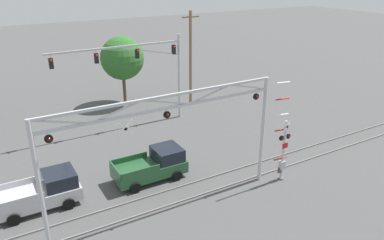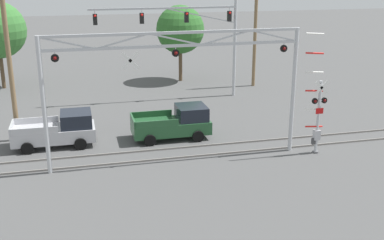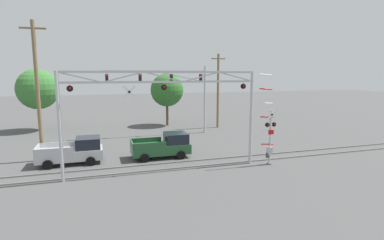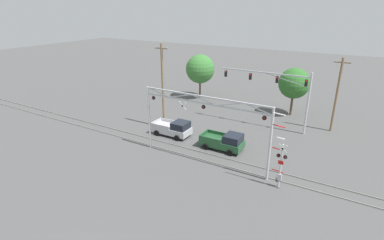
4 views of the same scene
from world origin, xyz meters
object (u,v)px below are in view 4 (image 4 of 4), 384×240
object	(u,v)px
crossing_gantry	(203,116)
crossing_signal_mast	(280,164)
background_tree_far_left_verge	(294,83)
utility_pole_right	(337,94)
pickup_truck_following	(174,128)
utility_pole_left	(163,86)
background_tree_beyond_span	(200,69)
pickup_truck_lead	(224,142)
traffic_signal_span	(284,88)

from	to	relation	value
crossing_gantry	crossing_signal_mast	distance (m)	8.21
crossing_gantry	background_tree_far_left_verge	bearing A→B (deg)	76.80
utility_pole_right	background_tree_far_left_verge	bearing A→B (deg)	149.21
crossing_signal_mast	pickup_truck_following	distance (m)	14.61
pickup_truck_following	utility_pole_left	distance (m)	5.36
crossing_signal_mast	background_tree_beyond_span	bearing A→B (deg)	132.96
crossing_signal_mast	utility_pole_right	size ratio (longest dim) A/B	0.73
utility_pole_left	crossing_gantry	bearing A→B (deg)	-32.51
utility_pole_left	utility_pole_right	xyz separation A→B (m)	(18.60, 9.63, -0.73)
crossing_gantry	pickup_truck_lead	bearing A→B (deg)	78.73
utility_pole_left	background_tree_far_left_verge	size ratio (longest dim) A/B	1.57
traffic_signal_span	utility_pole_left	distance (m)	14.69
crossing_gantry	background_tree_beyond_span	world-z (taller)	background_tree_beyond_span
traffic_signal_span	background_tree_beyond_span	bearing A→B (deg)	155.57
crossing_gantry	background_tree_far_left_verge	world-z (taller)	crossing_gantry
traffic_signal_span	utility_pole_left	size ratio (longest dim) A/B	1.06
utility_pole_left	crossing_signal_mast	bearing A→B (deg)	-20.71
pickup_truck_lead	utility_pole_right	bearing A→B (deg)	50.80
pickup_truck_lead	crossing_signal_mast	bearing A→B (deg)	-31.67
crossing_signal_mast	pickup_truck_following	world-z (taller)	crossing_signal_mast
background_tree_far_left_verge	utility_pole_left	bearing A→B (deg)	-134.60
crossing_signal_mast	background_tree_beyond_span	world-z (taller)	background_tree_beyond_span
utility_pole_left	background_tree_far_left_verge	distance (m)	18.34
pickup_truck_following	pickup_truck_lead	bearing A→B (deg)	-2.84
pickup_truck_lead	pickup_truck_following	distance (m)	6.80
crossing_signal_mast	traffic_signal_span	bearing A→B (deg)	104.15
pickup_truck_lead	pickup_truck_following	world-z (taller)	same
pickup_truck_lead	utility_pole_right	distance (m)	15.26
utility_pole_right	background_tree_beyond_span	distance (m)	21.45
crossing_signal_mast	pickup_truck_lead	bearing A→B (deg)	148.33
utility_pole_left	background_tree_beyond_span	bearing A→B (deg)	99.86
traffic_signal_span	crossing_gantry	bearing A→B (deg)	-109.68
crossing_gantry	crossing_signal_mast	size ratio (longest dim) A/B	1.98
pickup_truck_following	utility_pole_left	xyz separation A→B (m)	(-2.46, 1.49, 4.52)
crossing_signal_mast	pickup_truck_lead	xyz separation A→B (m)	(-7.00, 4.32, -1.30)
pickup_truck_following	background_tree_far_left_verge	distance (m)	18.26
crossing_gantry	utility_pole_right	bearing A→B (deg)	56.26
pickup_truck_lead	background_tree_beyond_span	bearing A→B (deg)	126.57
pickup_truck_lead	background_tree_far_left_verge	distance (m)	15.75
utility_pole_right	background_tree_far_left_verge	size ratio (longest dim) A/B	1.35
utility_pole_left	traffic_signal_span	bearing A→B (deg)	28.11
crossing_gantry	pickup_truck_lead	xyz separation A→B (m)	(0.72, 3.61, -4.01)
crossing_gantry	utility_pole_left	distance (m)	10.13
crossing_gantry	utility_pole_left	xyz separation A→B (m)	(-8.53, 5.44, 0.51)
pickup_truck_lead	utility_pole_right	world-z (taller)	utility_pole_right
background_tree_beyond_span	utility_pole_right	bearing A→B (deg)	-11.49
pickup_truck_following	background_tree_beyond_span	world-z (taller)	background_tree_beyond_span
crossing_signal_mast	utility_pole_right	xyz separation A→B (m)	(2.35, 15.77, 2.48)
utility_pole_right	background_tree_far_left_verge	world-z (taller)	utility_pole_right
pickup_truck_following	crossing_gantry	bearing A→B (deg)	-33.04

